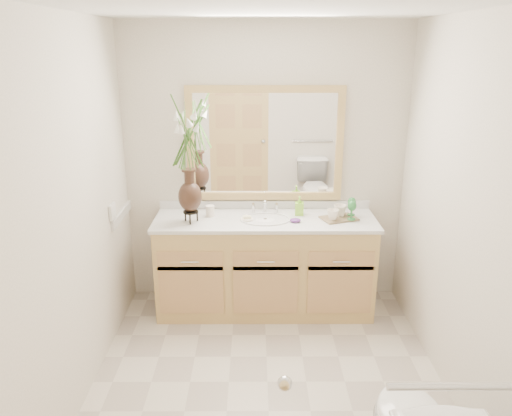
{
  "coord_description": "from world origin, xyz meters",
  "views": [
    {
      "loc": [
        -0.09,
        -2.88,
        2.22
      ],
      "look_at": [
        -0.08,
        0.65,
        1.05
      ],
      "focal_mm": 35.0,
      "sensor_mm": 36.0,
      "label": 1
    }
  ],
  "objects_px": {
    "flower_vase": "(188,147)",
    "tray": "(339,218)",
    "tumbler": "(210,211)",
    "soap_bottle": "(299,207)"
  },
  "relations": [
    {
      "from": "soap_bottle",
      "to": "tray",
      "type": "height_order",
      "value": "soap_bottle"
    },
    {
      "from": "flower_vase",
      "to": "soap_bottle",
      "type": "xyz_separation_m",
      "value": [
        0.9,
        0.18,
        -0.55
      ]
    },
    {
      "from": "flower_vase",
      "to": "soap_bottle",
      "type": "distance_m",
      "value": 1.07
    },
    {
      "from": "tray",
      "to": "soap_bottle",
      "type": "bearing_deg",
      "value": 139.88
    },
    {
      "from": "tumbler",
      "to": "tray",
      "type": "xyz_separation_m",
      "value": [
        1.07,
        -0.08,
        -0.04
      ]
    },
    {
      "from": "tray",
      "to": "flower_vase",
      "type": "bearing_deg",
      "value": 162.66
    },
    {
      "from": "flower_vase",
      "to": "tumbler",
      "type": "distance_m",
      "value": 0.61
    },
    {
      "from": "flower_vase",
      "to": "tumbler",
      "type": "xyz_separation_m",
      "value": [
        0.14,
        0.15,
        -0.57
      ]
    },
    {
      "from": "flower_vase",
      "to": "tray",
      "type": "bearing_deg",
      "value": 3.2
    },
    {
      "from": "tumbler",
      "to": "flower_vase",
      "type": "bearing_deg",
      "value": -134.66
    }
  ]
}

